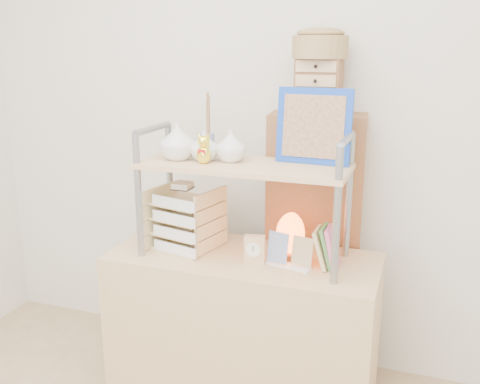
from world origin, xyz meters
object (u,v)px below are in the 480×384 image
(cabinet, at_px, (313,249))
(letter_tray, at_px, (184,222))
(salt_lamp, at_px, (290,234))
(desk, at_px, (243,331))

(cabinet, height_order, letter_tray, cabinet)
(letter_tray, height_order, salt_lamp, letter_tray)
(cabinet, relative_size, letter_tray, 4.30)
(desk, xyz_separation_m, salt_lamp, (0.20, 0.06, 0.48))
(desk, relative_size, letter_tray, 3.82)
(salt_lamp, bearing_deg, letter_tray, -173.49)
(letter_tray, bearing_deg, cabinet, 34.65)
(desk, distance_m, cabinet, 0.53)
(cabinet, xyz_separation_m, salt_lamp, (-0.04, -0.31, 0.18))
(cabinet, bearing_deg, desk, -129.38)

